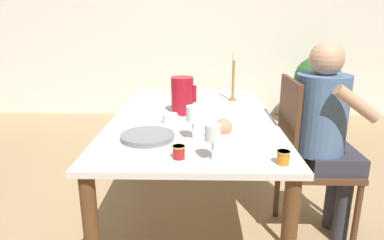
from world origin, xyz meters
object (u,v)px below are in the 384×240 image
serving_tray (148,137)px  wine_glass_juice (213,135)px  person_seated (325,127)px  potted_plant (317,81)px  teacup_near_person (170,120)px  red_pitcher (182,95)px  jam_jar_red (283,157)px  candlestick_tall (233,82)px  bread_plate (223,130)px  jam_jar_amber (179,151)px  teacup_across (201,118)px  chair_person_side (305,157)px  wine_glass_water (193,115)px

serving_tray → wine_glass_juice: bearing=-40.1°
person_seated → potted_plant: bearing=162.6°
teacup_near_person → red_pitcher: bearing=76.2°
jam_jar_red → candlestick_tall: 1.18m
bread_plate → jam_jar_amber: 0.40m
wine_glass_juice → potted_plant: (1.38, 2.78, -0.25)m
person_seated → teacup_near_person: (-0.90, -0.01, 0.04)m
wine_glass_juice → teacup_across: (-0.04, 0.58, -0.09)m
person_seated → potted_plant: 2.36m
wine_glass_juice → teacup_across: wine_glass_juice is taller
candlestick_tall → wine_glass_juice: bearing=-99.6°
red_pitcher → jam_jar_red: red_pitcher is taller
chair_person_side → bread_plate: size_ratio=4.56×
bread_plate → potted_plant: potted_plant is taller
chair_person_side → serving_tray: (-0.90, -0.27, 0.22)m
wine_glass_water → teacup_near_person: wine_glass_water is taller
serving_tray → candlestick_tall: size_ratio=0.79×
chair_person_side → jam_jar_amber: chair_person_side is taller
person_seated → red_pitcher: person_seated is taller
red_pitcher → wine_glass_water: red_pitcher is taller
chair_person_side → teacup_across: 0.67m
teacup_across → person_seated: bearing=-3.8°
chair_person_side → bread_plate: (-0.51, -0.19, 0.23)m
person_seated → jam_jar_red: (-0.38, -0.56, 0.04)m
bread_plate → jam_jar_amber: bread_plate is taller
bread_plate → candlestick_tall: size_ratio=0.62×
person_seated → teacup_across: 0.72m
red_pitcher → serving_tray: 0.53m
wine_glass_water → serving_tray: size_ratio=0.64×
teacup_near_person → jam_jar_red: 0.76m
chair_person_side → jam_jar_amber: size_ratio=16.76×
wine_glass_juice → potted_plant: same height
jam_jar_red → wine_glass_water: bearing=142.8°
chair_person_side → red_pitcher: chair_person_side is taller
wine_glass_water → jam_jar_amber: 0.27m
teacup_across → potted_plant: (1.43, 2.20, -0.16)m
wine_glass_water → bread_plate: wine_glass_water is taller
candlestick_tall → chair_person_side: bearing=-57.2°
serving_tray → jam_jar_amber: 0.30m
jam_jar_amber → potted_plant: (1.53, 2.76, -0.17)m
person_seated → wine_glass_water: 0.82m
wine_glass_juice → bread_plate: 0.38m
serving_tray → jam_jar_red: 0.69m
serving_tray → jam_jar_amber: bearing=-54.5°
chair_person_side → candlestick_tall: candlestick_tall is taller
wine_glass_water → person_seated: bearing=19.1°
person_seated → jam_jar_red: person_seated is taller
potted_plant → wine_glass_juice: bearing=-116.4°
person_seated → jam_jar_amber: person_seated is taller
serving_tray → bread_plate: size_ratio=1.27×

